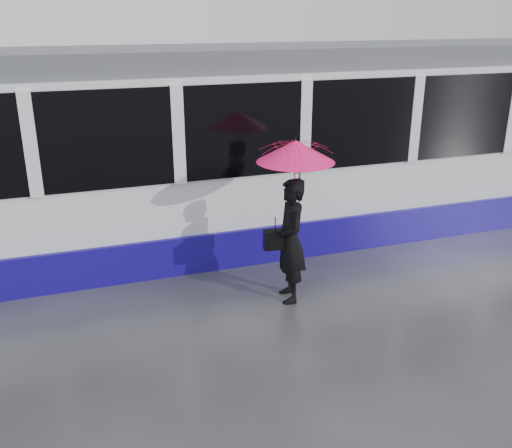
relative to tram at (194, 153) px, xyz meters
name	(u,v)px	position (x,y,z in m)	size (l,w,h in m)	color
ground	(220,309)	(-0.29, -2.50, -1.64)	(90.00, 90.00, 0.00)	#27272C
rails	(181,244)	(-0.29, 0.00, -1.63)	(34.00, 1.51, 0.02)	#3F3D38
tram	(194,153)	(0.00, 0.00, 0.00)	(26.00, 2.56, 3.35)	white
woman	(290,241)	(0.74, -2.53, -0.75)	(0.65, 0.43, 1.78)	black
umbrella	(295,166)	(0.79, -2.53, 0.31)	(1.18, 1.18, 1.20)	#F61495
handbag	(275,239)	(0.52, -2.51, -0.70)	(0.33, 0.18, 0.46)	black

